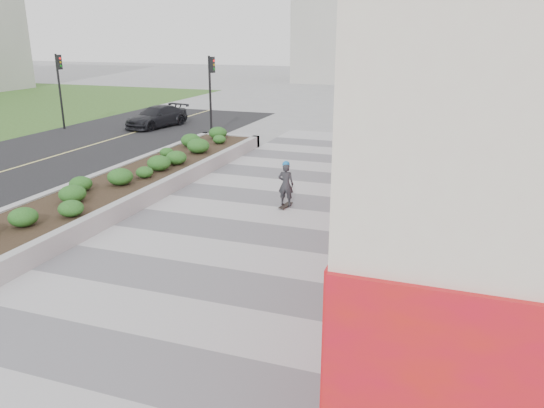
{
  "coord_description": "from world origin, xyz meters",
  "views": [
    {
      "loc": [
        5.1,
        -7.78,
        5.29
      ],
      "look_at": [
        0.76,
        4.44,
        1.1
      ],
      "focal_mm": 35.0,
      "sensor_mm": 36.0,
      "label": 1
    }
  ],
  "objects_px": {
    "skateboarder": "(286,184)",
    "car_dark": "(157,117)",
    "traffic_signal_far": "(60,80)",
    "planter": "(125,182)",
    "traffic_signal_near": "(211,84)"
  },
  "relations": [
    {
      "from": "planter",
      "to": "traffic_signal_far",
      "type": "height_order",
      "value": "traffic_signal_far"
    },
    {
      "from": "traffic_signal_far",
      "to": "car_dark",
      "type": "xyz_separation_m",
      "value": [
        4.69,
        2.34,
        -2.15
      ]
    },
    {
      "from": "traffic_signal_far",
      "to": "car_dark",
      "type": "relative_size",
      "value": 1.0
    },
    {
      "from": "skateboarder",
      "to": "car_dark",
      "type": "distance_m",
      "value": 16.79
    },
    {
      "from": "planter",
      "to": "skateboarder",
      "type": "height_order",
      "value": "skateboarder"
    },
    {
      "from": "traffic_signal_far",
      "to": "car_dark",
      "type": "distance_m",
      "value": 5.67
    },
    {
      "from": "traffic_signal_near",
      "to": "traffic_signal_far",
      "type": "bearing_deg",
      "value": -176.89
    },
    {
      "from": "planter",
      "to": "traffic_signal_near",
      "type": "relative_size",
      "value": 4.29
    },
    {
      "from": "traffic_signal_far",
      "to": "car_dark",
      "type": "bearing_deg",
      "value": 26.53
    },
    {
      "from": "traffic_signal_far",
      "to": "skateboarder",
      "type": "relative_size",
      "value": 2.77
    },
    {
      "from": "traffic_signal_near",
      "to": "skateboarder",
      "type": "relative_size",
      "value": 2.77
    },
    {
      "from": "traffic_signal_far",
      "to": "skateboarder",
      "type": "height_order",
      "value": "traffic_signal_far"
    },
    {
      "from": "skateboarder",
      "to": "car_dark",
      "type": "height_order",
      "value": "skateboarder"
    },
    {
      "from": "car_dark",
      "to": "skateboarder",
      "type": "bearing_deg",
      "value": -32.46
    },
    {
      "from": "planter",
      "to": "car_dark",
      "type": "relative_size",
      "value": 4.29
    }
  ]
}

